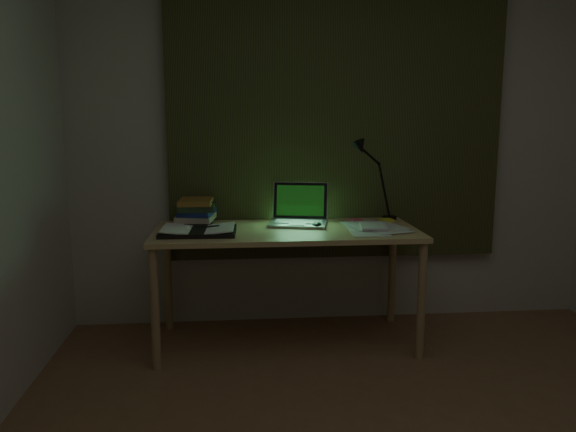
% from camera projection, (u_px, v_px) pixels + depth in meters
% --- Properties ---
extents(wall_back, '(3.50, 0.00, 2.50)m').
position_uv_depth(wall_back, '(335.00, 138.00, 3.73)').
color(wall_back, beige).
rests_on(wall_back, ground).
extents(curtain, '(2.20, 0.06, 2.00)m').
position_uv_depth(curtain, '(337.00, 107.00, 3.66)').
color(curtain, '#2E341A').
rests_on(curtain, wall_back).
extents(desk, '(1.58, 0.69, 0.72)m').
position_uv_depth(desk, '(286.00, 287.00, 3.43)').
color(desk, tan).
rests_on(desk, floor).
extents(laptop, '(0.43, 0.47, 0.26)m').
position_uv_depth(laptop, '(298.00, 205.00, 3.47)').
color(laptop, '#ACACB0').
rests_on(laptop, desk).
extents(open_textbook, '(0.44, 0.32, 0.04)m').
position_uv_depth(open_textbook, '(198.00, 230.00, 3.23)').
color(open_textbook, white).
rests_on(open_textbook, desk).
extents(book_stack, '(0.22, 0.26, 0.17)m').
position_uv_depth(book_stack, '(196.00, 211.00, 3.48)').
color(book_stack, white).
rests_on(book_stack, desk).
extents(loose_papers, '(0.45, 0.46, 0.02)m').
position_uv_depth(loose_papers, '(364.00, 226.00, 3.40)').
color(loose_papers, silver).
rests_on(loose_papers, desk).
extents(mouse, '(0.06, 0.09, 0.03)m').
position_uv_depth(mouse, '(317.00, 225.00, 3.42)').
color(mouse, black).
rests_on(mouse, desk).
extents(sticky_yellow, '(0.09, 0.09, 0.02)m').
position_uv_depth(sticky_yellow, '(386.00, 220.00, 3.62)').
color(sticky_yellow, yellow).
rests_on(sticky_yellow, desk).
extents(sticky_pink, '(0.09, 0.09, 0.02)m').
position_uv_depth(sticky_pink, '(355.00, 220.00, 3.62)').
color(sticky_pink, '#F05D79').
rests_on(sticky_pink, desk).
extents(desk_lamp, '(0.36, 0.30, 0.50)m').
position_uv_depth(desk_lamp, '(390.00, 181.00, 3.66)').
color(desk_lamp, black).
rests_on(desk_lamp, desk).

